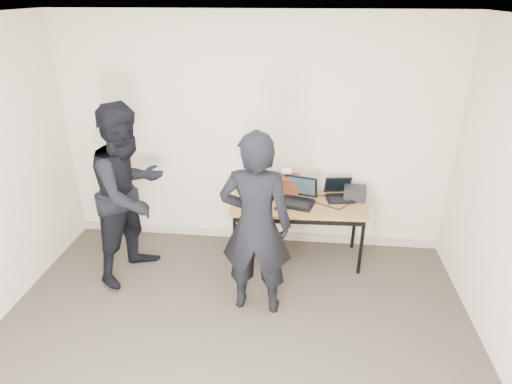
# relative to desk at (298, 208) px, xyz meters

# --- Properties ---
(room) EXTENTS (4.60, 4.60, 2.80)m
(room) POSITION_rel_desk_xyz_m (-0.55, -1.84, 0.69)
(room) COLOR #3F3730
(room) RESTS_ON ground
(desk) EXTENTS (1.52, 0.71, 0.72)m
(desk) POSITION_rel_desk_xyz_m (0.00, 0.00, 0.00)
(desk) COLOR olive
(desk) RESTS_ON ground
(laptop_beige) EXTENTS (0.43, 0.42, 0.27)m
(laptop_beige) POSITION_rel_desk_xyz_m (-0.51, 0.04, 0.11)
(laptop_beige) COLOR beige
(laptop_beige) RESTS_ON desk
(laptop_center) EXTENTS (0.44, 0.43, 0.28)m
(laptop_center) POSITION_rel_desk_xyz_m (-0.00, 0.03, 0.12)
(laptop_center) COLOR black
(laptop_center) RESTS_ON desk
(laptop_right) EXTENTS (0.35, 0.34, 0.22)m
(laptop_right) POSITION_rel_desk_xyz_m (0.45, 0.19, 0.11)
(laptop_right) COLOR black
(laptop_right) RESTS_ON desk
(leather_satchel) EXTENTS (0.37, 0.20, 0.25)m
(leather_satchel) POSITION_rel_desk_xyz_m (-0.18, 0.23, 0.19)
(leather_satchel) COLOR #5E2C18
(leather_satchel) RESTS_ON desk
(tissue) EXTENTS (0.14, 0.11, 0.08)m
(tissue) POSITION_rel_desk_xyz_m (-0.15, 0.23, 0.34)
(tissue) COLOR white
(tissue) RESTS_ON leather_satchel
(equipment_box) EXTENTS (0.26, 0.23, 0.14)m
(equipment_box) POSITION_rel_desk_xyz_m (0.63, 0.19, 0.13)
(equipment_box) COLOR black
(equipment_box) RESTS_ON desk
(power_brick) EXTENTS (0.08, 0.06, 0.03)m
(power_brick) POSITION_rel_desk_xyz_m (-0.22, -0.17, 0.07)
(power_brick) COLOR black
(power_brick) RESTS_ON desk
(cables) EXTENTS (1.16, 0.42, 0.01)m
(cables) POSITION_rel_desk_xyz_m (0.05, -0.00, 0.06)
(cables) COLOR black
(cables) RESTS_ON desk
(person_typist) EXTENTS (0.69, 0.47, 1.83)m
(person_typist) POSITION_rel_desk_xyz_m (-0.38, -0.88, 0.25)
(person_typist) COLOR black
(person_typist) RESTS_ON ground
(person_observer) EXTENTS (1.03, 1.14, 1.92)m
(person_observer) POSITION_rel_desk_xyz_m (-1.75, -0.42, 0.30)
(person_observer) COLOR black
(person_observer) RESTS_ON ground
(baseboard) EXTENTS (4.50, 0.03, 0.10)m
(baseboard) POSITION_rel_desk_xyz_m (-0.55, 0.39, -0.61)
(baseboard) COLOR #A99F8C
(baseboard) RESTS_ON ground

